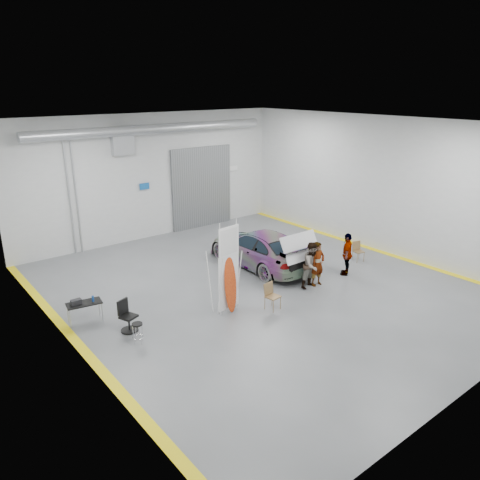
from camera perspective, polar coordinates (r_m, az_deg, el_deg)
ground at (r=17.72m, az=2.38°, el=-5.71°), size 16.00×16.00×0.00m
room_shell at (r=18.32m, az=-1.46°, el=8.49°), size 14.02×16.18×6.01m
sedan_car at (r=19.49m, az=2.40°, el=-1.02°), size 2.25×5.25×1.51m
person_a at (r=17.77m, az=9.45°, el=-2.88°), size 0.62×0.41×1.71m
person_b at (r=17.55m, az=8.78°, el=-3.03°), size 0.90×0.71×1.77m
person_c at (r=19.00m, az=12.92°, el=-1.67°), size 1.06×0.90×1.73m
surfboard_display at (r=15.34m, az=-1.37°, el=-4.46°), size 0.89×0.31×3.15m
folding_chair_near at (r=15.95m, az=3.97°, el=-7.48°), size 0.49×0.51×0.92m
folding_chair_far at (r=20.75m, az=14.19°, el=-1.80°), size 0.49×0.51×0.84m
shop_stool at (r=14.27m, az=-12.35°, el=-11.06°), size 0.33×0.33×0.65m
work_table at (r=15.72m, az=-18.70°, el=-7.32°), size 1.15×0.71×0.88m
office_chair at (r=14.96m, az=-13.53°, el=-9.17°), size 0.57×0.60×1.01m
trunk_lid at (r=17.63m, az=7.41°, el=-0.64°), size 1.76×1.07×0.04m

